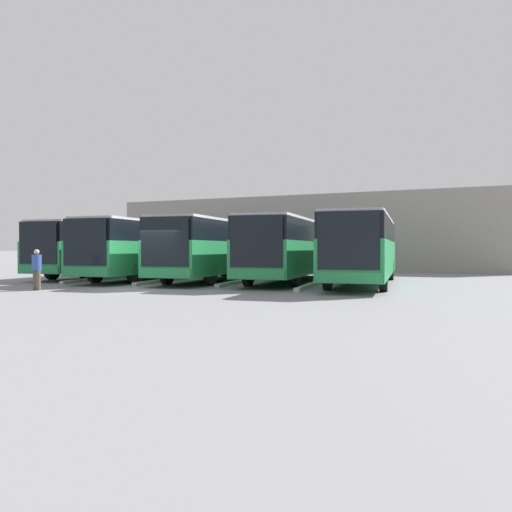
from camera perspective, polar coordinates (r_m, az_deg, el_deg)
name	(u,v)px	position (r m, az deg, el deg)	size (l,w,h in m)	color
ground_plane	(152,288)	(21.94, -11.78, -3.66)	(600.00, 600.00, 0.00)	gray
bus_0	(364,247)	(24.37, 12.20, 1.01)	(3.85, 12.68, 3.20)	#238447
curb_divider_0	(313,284)	(23.11, 6.49, -3.23)	(0.24, 6.91, 0.15)	#B2B2AD
bus_1	(291,247)	(26.15, 4.03, 1.01)	(3.85, 12.68, 3.20)	#238447
curb_divider_1	(242,281)	(25.23, -1.60, -2.88)	(0.24, 6.91, 0.15)	#B2B2AD
bus_2	(218,247)	(27.11, -4.31, 1.01)	(3.85, 12.68, 3.20)	#238447
curb_divider_2	(169,280)	(26.57, -9.94, -2.70)	(0.24, 6.91, 0.15)	#B2B2AD
bus_3	(153,247)	(28.79, -11.68, 0.98)	(3.85, 12.68, 3.20)	#238447
curb_divider_3	(103,279)	(28.58, -17.04, -2.48)	(0.24, 6.91, 0.15)	#B2B2AD
bus_4	(110,247)	(32.02, -16.37, 0.95)	(3.85, 12.68, 3.20)	#238447
pedestrian	(37,268)	(22.43, -23.78, -1.29)	(0.44, 0.44, 1.69)	brown
station_building	(312,234)	(43.30, 6.44, 2.53)	(32.04, 12.09, 5.89)	gray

